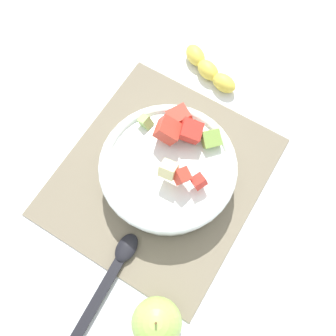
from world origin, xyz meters
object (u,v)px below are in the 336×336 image
salad_bowl (169,169)px  serving_spoon (113,272)px  banana_whole (209,69)px  whole_apple (157,323)px

salad_bowl → serving_spoon: bearing=-176.8°
banana_whole → whole_apple: bearing=-160.5°
salad_bowl → banana_whole: 0.26m
serving_spoon → banana_whole: size_ratio=1.50×
serving_spoon → banana_whole: 0.46m
salad_bowl → serving_spoon: size_ratio=1.13×
salad_bowl → banana_whole: salad_bowl is taller
salad_bowl → whole_apple: salad_bowl is taller
salad_bowl → whole_apple: (-0.24, -0.12, -0.00)m
serving_spoon → banana_whole: banana_whole is taller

